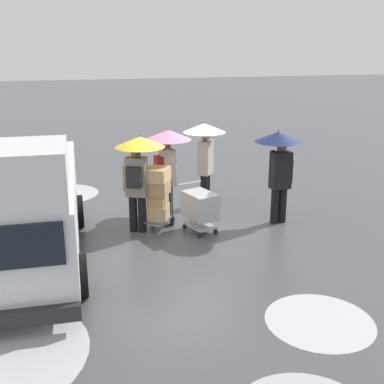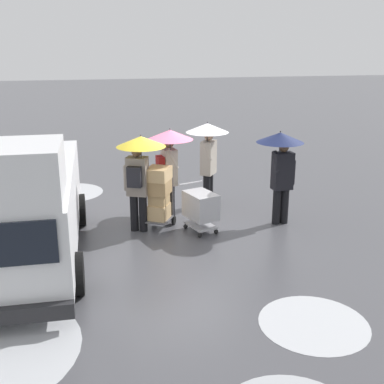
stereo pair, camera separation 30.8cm
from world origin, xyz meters
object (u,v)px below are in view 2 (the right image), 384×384
at_px(cargo_van_parked_right, 19,204).
at_px(shopping_cart_vendor, 201,207).
at_px(hand_dolly_boxes, 159,193).
at_px(pedestrian_pink_side, 281,157).
at_px(pedestrian_far_side, 208,144).
at_px(pedestrian_black_side, 169,153).
at_px(pedestrian_white_side, 139,162).

distance_m(cargo_van_parked_right, shopping_cart_vendor, 3.75).
xyz_separation_m(cargo_van_parked_right, hand_dolly_boxes, (-2.73, -1.27, -0.35)).
distance_m(hand_dolly_boxes, pedestrian_pink_side, 2.80).
relative_size(shopping_cart_vendor, pedestrian_far_side, 0.47).
height_order(cargo_van_parked_right, pedestrian_black_side, cargo_van_parked_right).
bearing_deg(pedestrian_black_side, pedestrian_pink_side, 159.68).
bearing_deg(shopping_cart_vendor, pedestrian_white_side, -13.27).
relative_size(pedestrian_pink_side, pedestrian_black_side, 1.00).
distance_m(shopping_cart_vendor, pedestrian_white_side, 1.65).
height_order(hand_dolly_boxes, pedestrian_pink_side, pedestrian_pink_side).
bearing_deg(shopping_cart_vendor, hand_dolly_boxes, -23.49).
relative_size(cargo_van_parked_right, pedestrian_white_side, 2.50).
relative_size(shopping_cart_vendor, pedestrian_pink_side, 0.47).
bearing_deg(cargo_van_parked_right, pedestrian_far_side, -148.34).
bearing_deg(shopping_cart_vendor, pedestrian_far_side, -108.79).
height_order(pedestrian_pink_side, pedestrian_far_side, same).
bearing_deg(cargo_van_parked_right, shopping_cart_vendor, -165.89).
height_order(hand_dolly_boxes, pedestrian_white_side, pedestrian_white_side).
height_order(cargo_van_parked_right, hand_dolly_boxes, cargo_van_parked_right).
bearing_deg(pedestrian_pink_side, pedestrian_far_side, -50.85).
distance_m(pedestrian_black_side, pedestrian_far_side, 1.28).
bearing_deg(shopping_cart_vendor, cargo_van_parked_right, 14.11).
xyz_separation_m(cargo_van_parked_right, pedestrian_black_side, (-3.07, -1.87, 0.39)).
xyz_separation_m(hand_dolly_boxes, pedestrian_pink_side, (-2.69, 0.27, 0.74)).
relative_size(cargo_van_parked_right, pedestrian_black_side, 2.50).
bearing_deg(pedestrian_white_side, pedestrian_pink_side, 176.28).
bearing_deg(cargo_van_parked_right, pedestrian_pink_side, -169.56).
bearing_deg(pedestrian_far_side, pedestrian_white_side, 36.52).
bearing_deg(cargo_van_parked_right, pedestrian_white_side, -152.59).
relative_size(pedestrian_pink_side, pedestrian_far_side, 1.00).
bearing_deg(cargo_van_parked_right, pedestrian_black_side, -148.72).
height_order(pedestrian_black_side, pedestrian_far_side, same).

